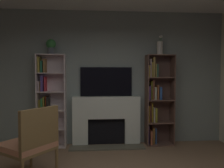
{
  "coord_description": "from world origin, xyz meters",
  "views": [
    {
      "loc": [
        -0.27,
        -2.32,
        1.54
      ],
      "look_at": [
        0.0,
        1.05,
        1.38
      ],
      "focal_mm": 36.6,
      "sensor_mm": 36.0,
      "label": 1
    }
  ],
  "objects_px": {
    "potted_plant": "(51,46)",
    "tv": "(106,82)",
    "armchair": "(31,142)",
    "bookshelf_left": "(49,102)",
    "vase_with_flowers": "(160,47)",
    "bookshelf_right": "(156,100)",
    "fireplace": "(106,120)"
  },
  "relations": [
    {
      "from": "tv",
      "to": "vase_with_flowers",
      "type": "distance_m",
      "value": 1.36
    },
    {
      "from": "potted_plant",
      "to": "vase_with_flowers",
      "type": "bearing_deg",
      "value": -0.01
    },
    {
      "from": "fireplace",
      "to": "tv",
      "type": "height_order",
      "value": "tv"
    },
    {
      "from": "fireplace",
      "to": "potted_plant",
      "type": "relative_size",
      "value": 4.95
    },
    {
      "from": "fireplace",
      "to": "armchair",
      "type": "distance_m",
      "value": 1.94
    },
    {
      "from": "fireplace",
      "to": "bookshelf_left",
      "type": "relative_size",
      "value": 0.8
    },
    {
      "from": "bookshelf_left",
      "to": "armchair",
      "type": "xyz_separation_m",
      "value": [
        0.03,
        -1.53,
        -0.38
      ]
    },
    {
      "from": "potted_plant",
      "to": "armchair",
      "type": "relative_size",
      "value": 0.29
    },
    {
      "from": "tv",
      "to": "bookshelf_right",
      "type": "relative_size",
      "value": 0.57
    },
    {
      "from": "armchair",
      "to": "fireplace",
      "type": "bearing_deg",
      "value": 52.71
    },
    {
      "from": "bookshelf_left",
      "to": "vase_with_flowers",
      "type": "height_order",
      "value": "vase_with_flowers"
    },
    {
      "from": "fireplace",
      "to": "potted_plant",
      "type": "xyz_separation_m",
      "value": [
        -1.14,
        -0.05,
        1.56
      ]
    },
    {
      "from": "vase_with_flowers",
      "to": "armchair",
      "type": "height_order",
      "value": "vase_with_flowers"
    },
    {
      "from": "tv",
      "to": "vase_with_flowers",
      "type": "relative_size",
      "value": 2.65
    },
    {
      "from": "potted_plant",
      "to": "vase_with_flowers",
      "type": "distance_m",
      "value": 2.28
    },
    {
      "from": "fireplace",
      "to": "vase_with_flowers",
      "type": "relative_size",
      "value": 3.68
    },
    {
      "from": "bookshelf_left",
      "to": "armchair",
      "type": "bearing_deg",
      "value": -88.72
    },
    {
      "from": "fireplace",
      "to": "tv",
      "type": "distance_m",
      "value": 0.82
    },
    {
      "from": "vase_with_flowers",
      "to": "armchair",
      "type": "relative_size",
      "value": 0.39
    },
    {
      "from": "potted_plant",
      "to": "armchair",
      "type": "height_order",
      "value": "potted_plant"
    },
    {
      "from": "bookshelf_left",
      "to": "bookshelf_right",
      "type": "distance_m",
      "value": 2.28
    },
    {
      "from": "fireplace",
      "to": "bookshelf_left",
      "type": "distance_m",
      "value": 1.27
    },
    {
      "from": "bookshelf_right",
      "to": "vase_with_flowers",
      "type": "relative_size",
      "value": 4.62
    },
    {
      "from": "tv",
      "to": "potted_plant",
      "type": "bearing_deg",
      "value": -173.99
    },
    {
      "from": "fireplace",
      "to": "vase_with_flowers",
      "type": "xyz_separation_m",
      "value": [
        1.14,
        -0.05,
        1.55
      ]
    },
    {
      "from": "fireplace",
      "to": "vase_with_flowers",
      "type": "bearing_deg",
      "value": -2.34
    },
    {
      "from": "potted_plant",
      "to": "tv",
      "type": "bearing_deg",
      "value": 6.01
    },
    {
      "from": "bookshelf_left",
      "to": "bookshelf_right",
      "type": "height_order",
      "value": "same"
    },
    {
      "from": "fireplace",
      "to": "armchair",
      "type": "bearing_deg",
      "value": -127.29
    },
    {
      "from": "bookshelf_left",
      "to": "bookshelf_right",
      "type": "bearing_deg",
      "value": -0.31
    },
    {
      "from": "bookshelf_left",
      "to": "tv",
      "type": "bearing_deg",
      "value": 3.83
    },
    {
      "from": "tv",
      "to": "bookshelf_left",
      "type": "distance_m",
      "value": 1.28
    }
  ]
}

